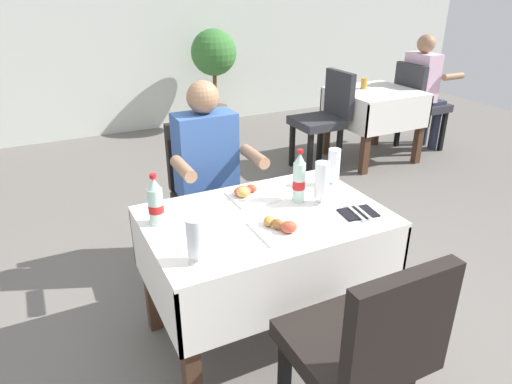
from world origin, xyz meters
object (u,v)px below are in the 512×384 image
at_px(napkin_cutlery_set, 358,213).
at_px(cola_bottle_secondary, 299,179).
at_px(background_dining_table, 374,109).
at_px(chair_far_diner_seat, 209,190).
at_px(plate_near_camera, 281,227).
at_px(background_table_tumbler, 364,83).
at_px(plate_far_diner, 248,193).
at_px(background_patron, 424,87).
at_px(background_chair_left, 325,115).
at_px(beer_glass_left, 322,182).
at_px(beer_glass_right, 196,240).
at_px(seated_diner_far, 210,174).
at_px(beer_glass_middle, 334,167).
at_px(cola_bottle_primary, 156,202).
at_px(chair_near_camera_side, 363,347).
at_px(background_chair_right, 418,102).
at_px(main_dining_table, 265,246).
at_px(potted_plant_corner, 214,62).

bearing_deg(napkin_cutlery_set, cola_bottle_secondary, 127.61).
bearing_deg(background_dining_table, chair_far_diner_seat, -152.88).
height_order(plate_near_camera, background_table_tumbler, background_table_tumbler).
distance_m(plate_far_diner, background_patron, 3.42).
distance_m(chair_far_diner_seat, background_chair_left, 2.05).
height_order(beer_glass_left, beer_glass_right, beer_glass_left).
height_order(background_dining_table, background_chair_left, background_chair_left).
distance_m(plate_far_diner, napkin_cutlery_set, 0.57).
bearing_deg(seated_diner_far, cola_bottle_secondary, -67.68).
distance_m(chair_far_diner_seat, beer_glass_left, 0.90).
xyz_separation_m(chair_far_diner_seat, beer_glass_middle, (0.50, -0.62, 0.29)).
xyz_separation_m(beer_glass_middle, napkin_cutlery_set, (-0.09, -0.35, -0.10)).
height_order(chair_far_diner_seat, cola_bottle_primary, cola_bottle_primary).
relative_size(plate_far_diner, background_dining_table, 0.28).
bearing_deg(beer_glass_right, chair_near_camera_side, -50.79).
bearing_deg(background_chair_right, napkin_cutlery_set, -139.39).
xyz_separation_m(main_dining_table, potted_plant_corner, (1.19, 3.64, 0.30)).
relative_size(main_dining_table, background_chair_left, 1.19).
bearing_deg(background_dining_table, seated_diner_far, -151.08).
xyz_separation_m(plate_far_diner, background_chair_right, (2.90, 1.74, -0.21)).
relative_size(plate_near_camera, background_chair_left, 0.25).
relative_size(beer_glass_middle, background_patron, 0.16).
distance_m(chair_far_diner_seat, cola_bottle_secondary, 0.81).
distance_m(seated_diner_far, potted_plant_corner, 3.22).
height_order(plate_near_camera, plate_far_diner, same).
bearing_deg(plate_near_camera, beer_glass_right, -170.44).
height_order(seated_diner_far, beer_glass_middle, seated_diner_far).
bearing_deg(plate_far_diner, main_dining_table, -92.95).
xyz_separation_m(beer_glass_right, background_chair_right, (3.35, 2.19, -0.29)).
xyz_separation_m(napkin_cutlery_set, background_patron, (2.55, 2.14, -0.03)).
distance_m(chair_far_diner_seat, seated_diner_far, 0.19).
relative_size(main_dining_table, cola_bottle_secondary, 4.10).
distance_m(chair_far_diner_seat, background_chair_right, 3.14).
bearing_deg(napkin_cutlery_set, background_table_tumbler, 51.21).
xyz_separation_m(beer_glass_right, cola_bottle_secondary, (0.66, 0.30, 0.02)).
relative_size(plate_near_camera, background_dining_table, 0.30).
distance_m(main_dining_table, background_dining_table, 3.01).
bearing_deg(chair_near_camera_side, background_chair_left, 58.36).
height_order(plate_near_camera, background_chair_left, background_chair_left).
height_order(plate_far_diner, beer_glass_middle, beer_glass_middle).
distance_m(seated_diner_far, beer_glass_left, 0.78).
height_order(chair_near_camera_side, background_chair_right, same).
distance_m(main_dining_table, potted_plant_corner, 3.84).
xyz_separation_m(plate_far_diner, background_patron, (2.95, 1.74, -0.05)).
relative_size(beer_glass_left, background_chair_left, 0.23).
distance_m(cola_bottle_secondary, potted_plant_corner, 3.71).
xyz_separation_m(chair_near_camera_side, beer_glass_middle, (0.50, 0.93, 0.29)).
xyz_separation_m(plate_far_diner, beer_glass_middle, (0.49, -0.06, 0.08)).
distance_m(beer_glass_left, napkin_cutlery_set, 0.23).
bearing_deg(seated_diner_far, background_table_tumbler, 31.80).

